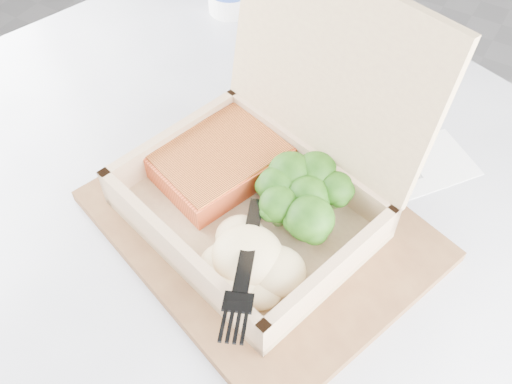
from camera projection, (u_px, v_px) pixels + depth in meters
The scene contains 8 objects.
cafe_table at pixel (209, 332), 0.72m from camera, with size 1.12×1.12×0.76m.
serving_tray at pixel (261, 225), 0.57m from camera, with size 0.31×0.25×0.01m, color brown.
takeout_container at pixel (273, 165), 0.54m from camera, with size 0.28×0.26×0.22m.
salmon_fillet at pixel (220, 161), 0.58m from camera, with size 0.10×0.13×0.03m, color #F86130.
broccoli_pile at pixel (306, 200), 0.54m from camera, with size 0.10×0.10×0.04m, color #337419, non-canonical shape.
mashed_potatoes at pixel (247, 255), 0.51m from camera, with size 0.10×0.09×0.04m, color beige.
plastic_fork at pixel (253, 222), 0.51m from camera, with size 0.09×0.16×0.03m.
receipt at pixel (410, 169), 0.62m from camera, with size 0.08×0.14×0.00m, color white.
Camera 1 is at (0.38, -0.22, 1.23)m, focal length 40.00 mm.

